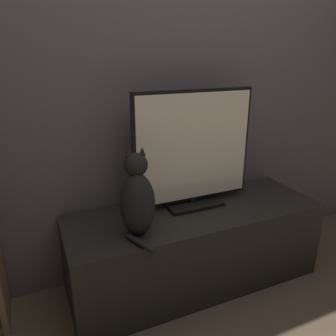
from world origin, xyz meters
The scene contains 4 objects.
wall_back centered at (0.00, 1.22, 1.30)m, with size 4.80×0.05×2.60m.
tv_stand centered at (0.00, 0.91, 0.25)m, with size 1.56×0.53×0.50m.
tv centered at (0.02, 1.00, 0.85)m, with size 0.76×0.21×0.71m.
cat centered at (-0.40, 0.80, 0.70)m, with size 0.21×0.32×0.47m.
Camera 1 is at (-0.87, -0.65, 1.41)m, focal length 35.00 mm.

